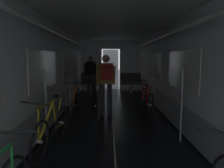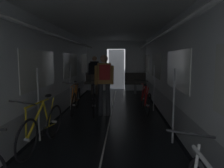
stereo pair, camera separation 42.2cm
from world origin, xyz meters
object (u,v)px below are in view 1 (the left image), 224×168
bench_seat_far_left (91,81)px  person_cyclist_aisle (106,80)px  bicycle_black_in_aisle (95,101)px  bicycle_orange (76,100)px  bicycle_yellow (52,128)px  person_standing_near_bench (90,73)px  bench_seat_far_right (131,81)px  bicycle_red (146,100)px

bench_seat_far_left → person_cyclist_aisle: person_cyclist_aisle is taller
person_cyclist_aisle → bicycle_black_in_aisle: 0.76m
bench_seat_far_left → bicycle_black_in_aisle: bench_seat_far_left is taller
bicycle_orange → bicycle_yellow: 2.62m
person_cyclist_aisle → person_standing_near_bench: bearing=101.2°
bench_seat_far_right → person_cyclist_aisle: size_ratio=0.58×
person_cyclist_aisle → person_standing_near_bench: same height
bicycle_orange → bicycle_red: bicycle_red is taller
bicycle_yellow → person_standing_near_bench: size_ratio=1.00×
person_standing_near_bench → bicycle_orange: bearing=-92.6°
bench_seat_far_left → person_standing_near_bench: bearing=-89.6°
bench_seat_far_left → person_cyclist_aisle: size_ratio=0.58×
bicycle_yellow → person_cyclist_aisle: bearing=68.0°
bench_seat_far_left → bench_seat_far_right: size_ratio=1.00×
bicycle_black_in_aisle → person_cyclist_aisle: bearing=-38.6°
bicycle_red → person_cyclist_aisle: size_ratio=1.00×
bench_seat_far_left → bicycle_orange: bearing=-92.3°
bench_seat_far_left → bicycle_yellow: (-0.19, -6.30, -0.19)m
bicycle_orange → bicycle_yellow: bicycle_orange is taller
bicycle_black_in_aisle → bicycle_yellow: bearing=-102.9°
bicycle_orange → bicycle_red: 2.04m
bench_seat_far_left → person_standing_near_bench: (0.00, -0.38, 0.41)m
bicycle_orange → bench_seat_far_left: bearing=87.7°
bicycle_yellow → bicycle_black_in_aisle: size_ratio=1.01×
person_cyclist_aisle → bicycle_black_in_aisle: person_cyclist_aisle is taller
bench_seat_far_left → bench_seat_far_right: 1.80m
bicycle_yellow → person_standing_near_bench: person_standing_near_bench is taller
bicycle_yellow → bicycle_red: bicycle_red is taller
bicycle_yellow → bicycle_black_in_aisle: 2.60m
bicycle_orange → person_cyclist_aisle: (0.87, -0.35, 0.63)m
bench_seat_far_left → bicycle_yellow: bench_seat_far_left is taller
bicycle_yellow → bicycle_red: size_ratio=1.00×
bicycle_orange → bicycle_red: size_ratio=1.00×
person_cyclist_aisle → bicycle_yellow: bearing=-112.0°
bench_seat_far_left → bicycle_red: bearing=-62.6°
bench_seat_far_left → person_cyclist_aisle: 4.12m
person_cyclist_aisle → bicycle_red: bearing=18.0°
bench_seat_far_right → person_standing_near_bench: bearing=-168.2°
bicycle_orange → bicycle_black_in_aisle: 0.55m
bicycle_red → bicycle_black_in_aisle: 1.51m
bench_seat_far_right → bicycle_orange: size_ratio=0.58×
bench_seat_far_right → person_cyclist_aisle: 4.20m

